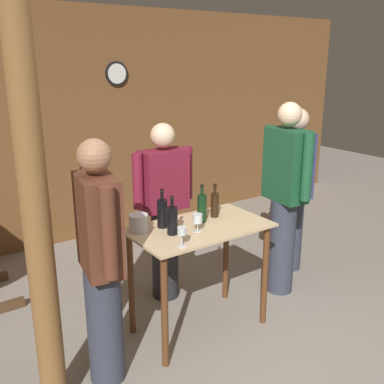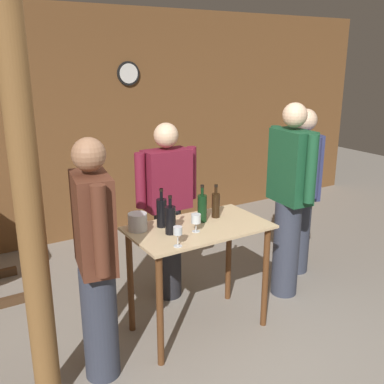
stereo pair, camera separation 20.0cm
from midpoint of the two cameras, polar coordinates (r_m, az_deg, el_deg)
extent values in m
plane|color=gray|center=(3.51, 9.85, -20.89)|extent=(14.00, 14.00, 0.00)
cube|color=brown|center=(5.46, -10.87, 8.26)|extent=(8.40, 0.05, 2.70)
cylinder|color=black|center=(5.53, -7.04, 14.71)|extent=(0.28, 0.03, 0.28)
cylinder|color=white|center=(5.51, -6.97, 14.71)|extent=(0.23, 0.01, 0.23)
cube|color=#D1B284|center=(3.45, 2.54, -4.56)|extent=(1.08, 0.62, 0.02)
cylinder|color=#593319|center=(3.24, -2.27, -14.92)|extent=(0.05, 0.05, 0.87)
cylinder|color=#593319|center=(3.73, 10.85, -10.63)|extent=(0.05, 0.05, 0.87)
cylinder|color=#593319|center=(3.62, -6.23, -11.29)|extent=(0.05, 0.05, 0.87)
cylinder|color=#593319|center=(4.07, 6.10, -7.97)|extent=(0.05, 0.05, 0.87)
cylinder|color=brown|center=(2.66, -18.09, -1.22)|extent=(0.16, 0.16, 2.70)
cylinder|color=black|center=(3.27, -1.01, -3.63)|extent=(0.08, 0.08, 0.21)
cylinder|color=black|center=(3.23, -1.02, -1.19)|extent=(0.02, 0.02, 0.08)
cylinder|color=black|center=(3.22, -1.02, -0.64)|extent=(0.03, 0.03, 0.02)
cylinder|color=black|center=(3.41, -2.19, -2.70)|extent=(0.08, 0.08, 0.22)
cylinder|color=black|center=(3.36, -2.22, -0.27)|extent=(0.02, 0.02, 0.08)
cylinder|color=black|center=(3.35, -2.23, 0.26)|extent=(0.03, 0.03, 0.02)
cylinder|color=black|center=(3.52, 2.93, -2.13)|extent=(0.07, 0.07, 0.22)
cylinder|color=black|center=(3.47, 2.97, 0.23)|extent=(0.02, 0.02, 0.09)
cylinder|color=black|center=(3.46, 2.97, 0.74)|extent=(0.03, 0.03, 0.02)
cylinder|color=black|center=(3.62, 4.61, -1.74)|extent=(0.07, 0.07, 0.20)
cylinder|color=black|center=(3.58, 4.67, 0.36)|extent=(0.02, 0.02, 0.08)
cylinder|color=black|center=(3.57, 4.68, 0.81)|extent=(0.03, 0.03, 0.02)
cylinder|color=silver|center=(3.10, 0.06, -6.91)|extent=(0.06, 0.06, 0.00)
cylinder|color=silver|center=(3.08, 0.06, -6.15)|extent=(0.01, 0.01, 0.08)
cylinder|color=silver|center=(3.05, 0.06, -4.94)|extent=(0.06, 0.06, 0.06)
cylinder|color=silver|center=(3.35, 2.23, -5.03)|extent=(0.06, 0.06, 0.00)
cylinder|color=silver|center=(3.34, 2.23, -4.48)|extent=(0.01, 0.01, 0.07)
cylinder|color=silver|center=(3.31, 2.24, -3.40)|extent=(0.07, 0.07, 0.07)
cylinder|color=silver|center=(3.37, -5.23, -3.81)|extent=(0.14, 0.14, 0.13)
cylinder|color=#333847|center=(4.74, 14.47, -5.18)|extent=(0.24, 0.24, 0.81)
cube|color=navy|center=(4.53, 15.13, 3.30)|extent=(0.34, 0.45, 0.63)
sphere|color=beige|center=(4.45, 15.56, 8.82)|extent=(0.21, 0.21, 0.21)
cylinder|color=navy|center=(4.74, 13.83, 4.37)|extent=(0.09, 0.09, 0.57)
cylinder|color=navy|center=(4.31, 16.62, 2.93)|extent=(0.09, 0.09, 0.57)
cylinder|color=#333847|center=(4.25, 13.19, -6.98)|extent=(0.24, 0.24, 0.90)
cube|color=#194C2D|center=(4.01, 13.92, 3.16)|extent=(0.25, 0.42, 0.64)
sphere|color=beige|center=(3.93, 14.38, 9.45)|extent=(0.21, 0.21, 0.21)
cylinder|color=#194C2D|center=(4.19, 11.76, 4.32)|extent=(0.09, 0.09, 0.57)
cylinder|color=#194C2D|center=(3.82, 16.36, 2.80)|extent=(0.09, 0.09, 0.57)
cylinder|color=#232328|center=(4.12, -1.67, -7.70)|extent=(0.24, 0.24, 0.85)
cube|color=maroon|center=(3.88, -1.75, 1.59)|extent=(0.40, 0.22, 0.52)
sphere|color=beige|center=(3.80, -1.80, 7.22)|extent=(0.21, 0.21, 0.21)
cylinder|color=maroon|center=(4.00, 1.35, 2.44)|extent=(0.09, 0.09, 0.47)
cylinder|color=maroon|center=(3.76, -5.06, 1.44)|extent=(0.09, 0.09, 0.47)
cylinder|color=#333847|center=(3.20, -9.78, -16.02)|extent=(0.24, 0.24, 0.82)
cube|color=#592D1E|center=(2.88, -10.49, -3.83)|extent=(0.29, 0.43, 0.62)
sphere|color=#9E7051|center=(2.76, -10.96, 4.69)|extent=(0.21, 0.21, 0.21)
cylinder|color=#592D1E|center=(2.64, -9.44, -5.00)|extent=(0.09, 0.09, 0.56)
cylinder|color=#592D1E|center=(3.10, -11.43, -1.76)|extent=(0.09, 0.09, 0.56)
camera|label=1|loc=(0.10, -88.34, 0.50)|focal=42.00mm
camera|label=2|loc=(0.10, 91.66, -0.50)|focal=42.00mm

